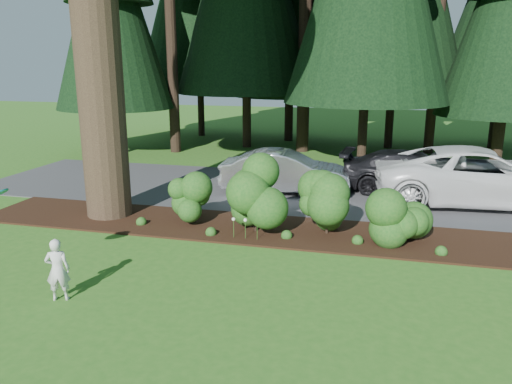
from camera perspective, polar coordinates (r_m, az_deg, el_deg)
ground at (r=10.17m, az=-3.24°, el=-10.17°), size 80.00×80.00×0.00m
mulch_bed at (r=13.08m, az=1.05°, el=-4.29°), size 16.00×2.50×0.05m
driveway at (r=17.08m, az=4.34°, el=0.16°), size 22.00×6.00×0.03m
shrub_row at (r=12.59m, az=4.36°, el=-1.35°), size 6.53×1.60×1.61m
lily_cluster at (r=12.22m, az=-1.23°, el=-3.34°), size 0.69×0.09×0.57m
car_silver_wagon at (r=16.60m, az=3.31°, el=2.31°), size 4.39×1.88×1.41m
car_white_suv at (r=16.66m, az=24.25°, el=1.66°), size 6.49×3.41×1.74m
car_dark_suv at (r=17.31m, az=17.59°, el=2.11°), size 4.91×2.32×1.38m
child at (r=9.88m, az=-21.73°, el=-8.25°), size 0.51×0.43×1.19m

